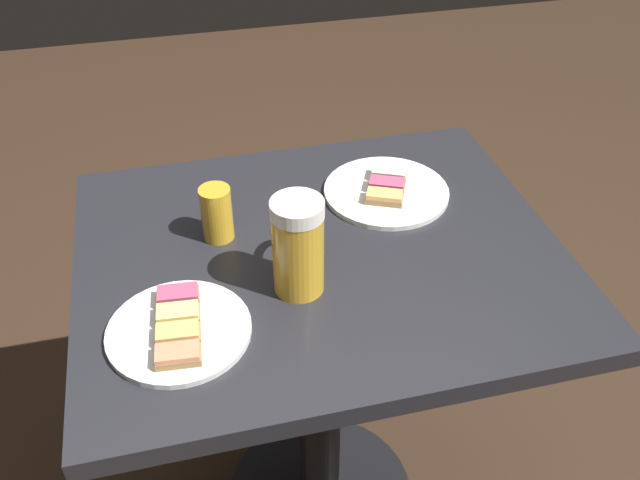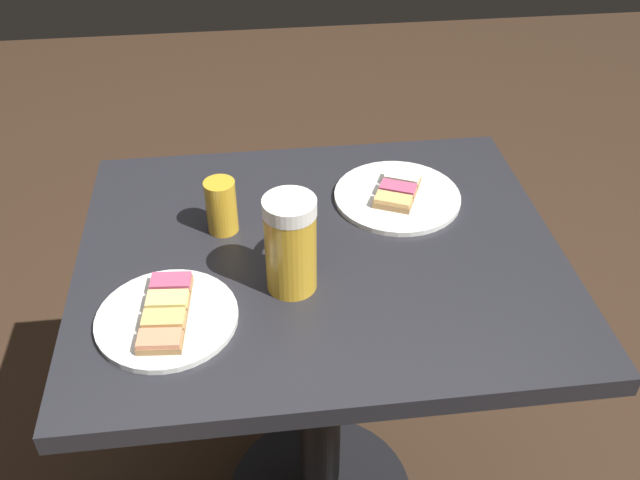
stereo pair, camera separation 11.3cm
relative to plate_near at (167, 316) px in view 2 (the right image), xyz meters
name	(u,v)px [view 2 (the right image)]	position (x,y,z in m)	size (l,w,h in m)	color
cafe_table	(320,318)	(0.14, -0.25, -0.18)	(0.69, 0.83, 0.77)	black
plate_near	(167,316)	(0.00, 0.00, 0.00)	(0.22, 0.22, 0.03)	white
plate_far	(397,195)	(0.28, -0.42, 0.00)	(0.24, 0.24, 0.03)	white
beer_mug	(292,243)	(0.06, -0.20, 0.07)	(0.14, 0.09, 0.17)	gold
beer_glass_small	(221,206)	(0.22, -0.09, 0.04)	(0.05, 0.05, 0.10)	gold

